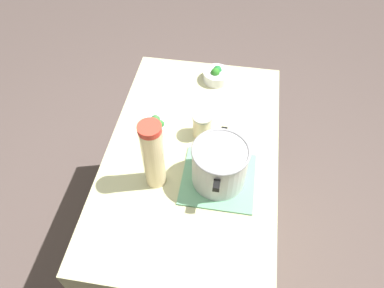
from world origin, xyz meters
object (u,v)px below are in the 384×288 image
at_px(cooking_pot, 220,164).
at_px(lemonade_pitcher, 153,155).
at_px(mason_jar, 202,125).
at_px(broccoli_bowl_center, 216,75).
at_px(broccoli_bowl_front, 157,125).

bearing_deg(cooking_pot, lemonade_pitcher, -80.42).
xyz_separation_m(lemonade_pitcher, mason_jar, (-0.27, 0.15, -0.10)).
bearing_deg(broccoli_bowl_center, lemonade_pitcher, -14.53).
bearing_deg(lemonade_pitcher, broccoli_bowl_center, 165.47).
bearing_deg(broccoli_bowl_front, lemonade_pitcher, 11.97).
bearing_deg(broccoli_bowl_center, cooking_pot, 7.47).
xyz_separation_m(cooking_pot, broccoli_bowl_center, (-0.60, -0.08, -0.07)).
height_order(cooking_pot, lemonade_pitcher, lemonade_pitcher).
distance_m(mason_jar, broccoli_bowl_center, 0.37).
height_order(cooking_pot, broccoli_bowl_center, cooking_pot).
bearing_deg(lemonade_pitcher, broccoli_bowl_front, -168.03).
xyz_separation_m(broccoli_bowl_front, broccoli_bowl_center, (-0.38, 0.22, -0.00)).
bearing_deg(mason_jar, broccoli_bowl_front, -88.97).
relative_size(cooking_pot, lemonade_pitcher, 0.90).
height_order(lemonade_pitcher, broccoli_bowl_center, lemonade_pitcher).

